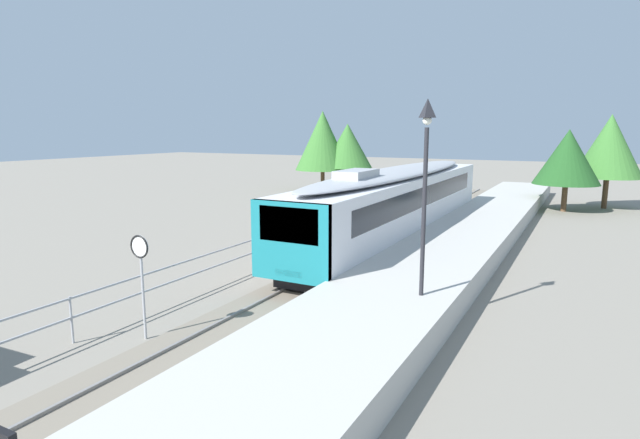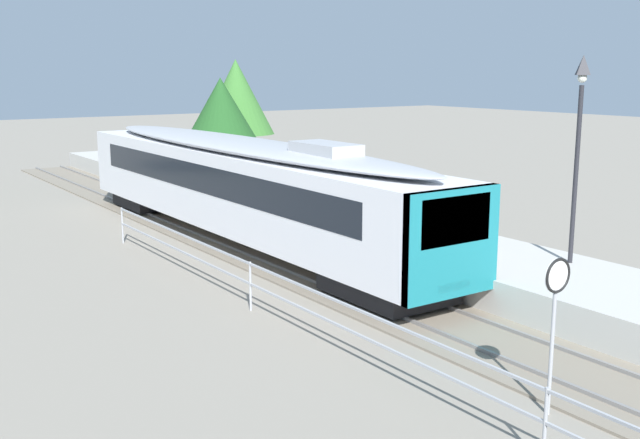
% 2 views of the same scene
% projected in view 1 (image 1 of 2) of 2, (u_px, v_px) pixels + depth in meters
% --- Properties ---
extents(ground_plane, '(160.00, 160.00, 0.00)m').
position_uv_depth(ground_plane, '(286.00, 260.00, 21.86)').
color(ground_plane, gray).
extents(track_rails, '(3.20, 60.00, 0.14)m').
position_uv_depth(track_rails, '(350.00, 267.00, 20.47)').
color(track_rails, slate).
rests_on(track_rails, ground).
extents(commuter_train, '(2.82, 20.77, 3.74)m').
position_uv_depth(commuter_train, '(398.00, 199.00, 24.97)').
color(commuter_train, silver).
rests_on(commuter_train, track_rails).
extents(station_platform, '(3.90, 60.00, 0.90)m').
position_uv_depth(station_platform, '(431.00, 267.00, 18.91)').
color(station_platform, '#B7B5AD').
rests_on(station_platform, ground).
extents(platform_lamp_mid_platform, '(0.34, 0.34, 5.35)m').
position_uv_depth(platform_lamp_mid_platform, '(426.00, 161.00, 13.67)').
color(platform_lamp_mid_platform, '#232328').
rests_on(platform_lamp_mid_platform, station_platform).
extents(speed_limit_sign, '(0.61, 0.10, 2.81)m').
position_uv_depth(speed_limit_sign, '(140.00, 261.00, 13.17)').
color(speed_limit_sign, '#9EA0A5').
rests_on(speed_limit_sign, ground).
extents(carpark_fence, '(0.06, 36.06, 1.25)m').
position_uv_depth(carpark_fence, '(71.00, 310.00, 13.13)').
color(carpark_fence, '#9EA0A5').
rests_on(carpark_fence, ground).
extents(tree_behind_carpark, '(4.90, 4.90, 7.12)m').
position_uv_depth(tree_behind_carpark, '(323.00, 141.00, 45.80)').
color(tree_behind_carpark, brown).
rests_on(tree_behind_carpark, ground).
extents(tree_behind_station_far, '(4.44, 4.44, 6.52)m').
position_uv_depth(tree_behind_station_far, '(610.00, 146.00, 35.42)').
color(tree_behind_station_far, brown).
rests_on(tree_behind_station_far, ground).
extents(tree_distant_left, '(4.28, 4.28, 5.50)m').
position_uv_depth(tree_distant_left, '(568.00, 157.00, 34.22)').
color(tree_distant_left, brown).
rests_on(tree_distant_left, ground).
extents(tree_distant_centre, '(4.42, 4.42, 6.00)m').
position_uv_depth(tree_distant_centre, '(347.00, 146.00, 45.63)').
color(tree_distant_centre, brown).
rests_on(tree_distant_centre, ground).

